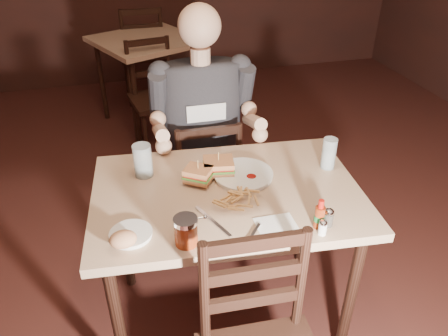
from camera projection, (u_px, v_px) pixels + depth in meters
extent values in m
plane|color=black|center=(210.00, 326.00, 2.16)|extent=(7.00, 7.00, 0.00)
cube|color=tan|center=(227.00, 194.00, 1.82)|extent=(1.18, 0.84, 0.04)
cylinder|color=black|center=(119.00, 329.00, 1.72)|extent=(0.05, 0.05, 0.73)
cylinder|color=black|center=(123.00, 232.00, 2.21)|extent=(0.05, 0.05, 0.73)
cylinder|color=black|center=(350.00, 297.00, 1.85)|extent=(0.05, 0.05, 0.73)
cylinder|color=black|center=(306.00, 212.00, 2.34)|extent=(0.05, 0.05, 0.73)
cube|color=tan|center=(146.00, 41.00, 3.73)|extent=(1.05, 1.05, 0.04)
cylinder|color=black|center=(136.00, 104.00, 3.55)|extent=(0.04, 0.04, 0.73)
cylinder|color=black|center=(102.00, 81.00, 3.98)|extent=(0.04, 0.04, 0.73)
cylinder|color=black|center=(200.00, 85.00, 3.89)|extent=(0.04, 0.04, 0.73)
cylinder|color=black|center=(162.00, 67.00, 4.31)|extent=(0.04, 0.04, 0.73)
cylinder|color=white|center=(243.00, 175.00, 1.90)|extent=(0.28, 0.28, 0.01)
ellipsoid|color=maroon|center=(251.00, 176.00, 1.87)|extent=(0.05, 0.05, 0.01)
cylinder|color=silver|center=(143.00, 161.00, 1.87)|extent=(0.09, 0.09, 0.15)
cylinder|color=silver|center=(329.00, 153.00, 1.93)|extent=(0.07, 0.07, 0.14)
cube|color=white|center=(277.00, 227.00, 1.61)|extent=(0.15, 0.14, 0.00)
cube|color=silver|center=(213.00, 221.00, 1.64)|extent=(0.10, 0.21, 0.01)
cube|color=silver|center=(252.00, 236.00, 1.57)|extent=(0.10, 0.12, 0.00)
cylinder|color=white|center=(131.00, 235.00, 1.57)|extent=(0.16, 0.16, 0.01)
ellipsoid|color=tan|center=(123.00, 239.00, 1.50)|extent=(0.10, 0.09, 0.06)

